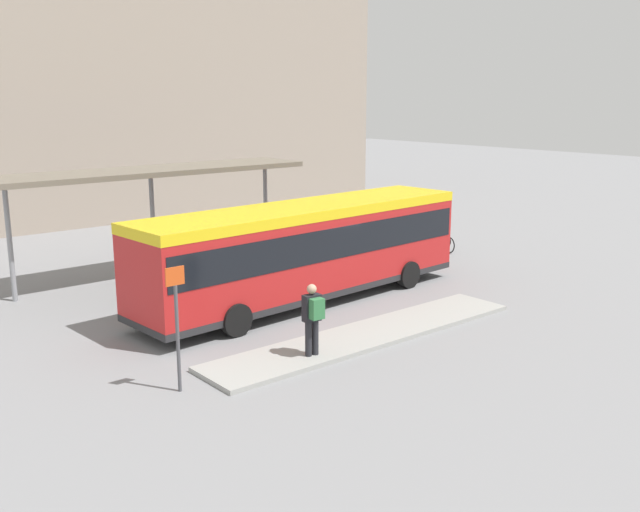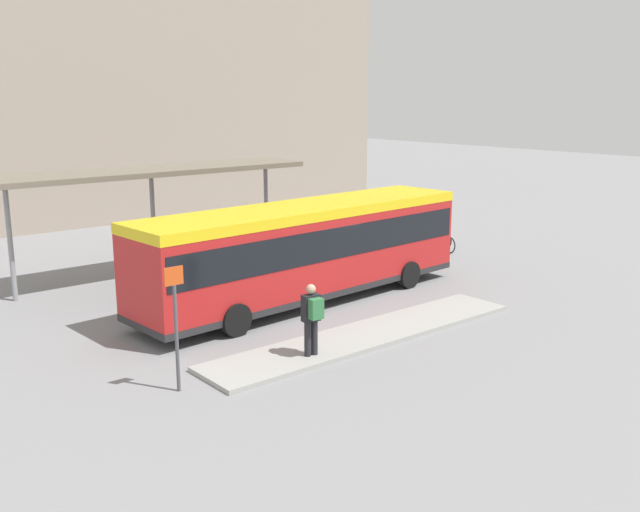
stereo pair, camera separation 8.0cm
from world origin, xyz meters
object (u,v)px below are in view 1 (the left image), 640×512
(bicycle_yellow, at_px, (442,243))
(bicycle_red, at_px, (420,237))
(pedestrian_waiting, at_px, (313,315))
(platform_sign, at_px, (177,323))
(bicycle_blue, at_px, (434,239))
(bicycle_white, at_px, (410,234))
(potted_planter_near_shelter, at_px, (155,274))
(city_bus, at_px, (306,245))

(bicycle_yellow, bearing_deg, bicycle_red, 0.54)
(pedestrian_waiting, bearing_deg, platform_sign, 88.37)
(bicycle_blue, xyz_separation_m, bicycle_red, (-0.11, 0.70, -0.02))
(bicycle_white, bearing_deg, pedestrian_waiting, 119.20)
(bicycle_blue, distance_m, potted_planter_near_shelter, 12.61)
(platform_sign, bearing_deg, pedestrian_waiting, -7.23)
(bicycle_yellow, distance_m, bicycle_blue, 0.76)
(bicycle_red, xyz_separation_m, potted_planter_near_shelter, (-12.47, -0.01, 0.39))
(bicycle_red, xyz_separation_m, platform_sign, (-15.59, -7.21, 1.21))
(bicycle_white, relative_size, platform_sign, 0.62)
(potted_planter_near_shelter, bearing_deg, bicycle_blue, -3.16)
(city_bus, bearing_deg, bicycle_blue, 13.62)
(bicycle_blue, bearing_deg, bicycle_yellow, -30.08)
(city_bus, distance_m, pedestrian_waiting, 5.15)
(bicycle_blue, relative_size, bicycle_red, 1.07)
(bicycle_blue, xyz_separation_m, bicycle_white, (0.02, 1.40, 0.00))
(pedestrian_waiting, distance_m, bicycle_blue, 14.14)
(bicycle_white, xyz_separation_m, potted_planter_near_shelter, (-12.61, -0.71, 0.36))
(bicycle_red, relative_size, bicycle_white, 0.93)
(platform_sign, bearing_deg, potted_planter_near_shelter, 66.59)
(bicycle_yellow, bearing_deg, city_bus, 112.01)
(bicycle_red, relative_size, platform_sign, 0.58)
(bicycle_yellow, distance_m, bicycle_red, 1.41)
(pedestrian_waiting, bearing_deg, potted_planter_near_shelter, 7.76)
(pedestrian_waiting, height_order, bicycle_blue, pedestrian_waiting)
(bicycle_red, distance_m, bicycle_white, 0.71)
(bicycle_blue, distance_m, bicycle_red, 0.71)
(city_bus, bearing_deg, potted_planter_near_shelter, 129.81)
(pedestrian_waiting, xyz_separation_m, platform_sign, (-3.41, 0.43, 0.41))
(bicycle_red, bearing_deg, bicycle_yellow, 167.37)
(bicycle_yellow, relative_size, potted_planter_near_shelter, 1.13)
(city_bus, height_order, platform_sign, city_bus)
(potted_planter_near_shelter, bearing_deg, bicycle_yellow, -6.47)
(bicycle_red, bearing_deg, bicycle_blue, -175.54)
(bicycle_blue, bearing_deg, potted_planter_near_shelter, -99.46)
(bicycle_yellow, height_order, potted_planter_near_shelter, potted_planter_near_shelter)
(bicycle_blue, relative_size, bicycle_white, 1.00)
(pedestrian_waiting, bearing_deg, bicycle_yellow, -56.87)
(bicycle_yellow, height_order, bicycle_red, bicycle_red)
(city_bus, height_order, potted_planter_near_shelter, city_bus)
(platform_sign, bearing_deg, bicycle_white, 26.71)
(bicycle_blue, distance_m, platform_sign, 17.04)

